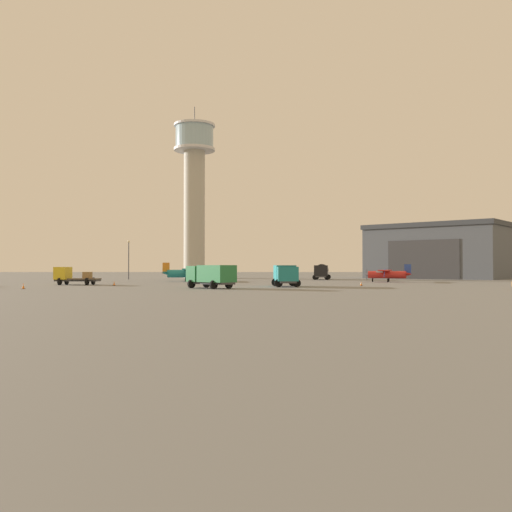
{
  "coord_description": "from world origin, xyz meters",
  "views": [
    {
      "loc": [
        4.42,
        -65.68,
        2.49
      ],
      "look_at": [
        4.75,
        34.24,
        4.48
      ],
      "focal_mm": 38.53,
      "sensor_mm": 36.0,
      "label": 1
    }
  ],
  "objects_px": {
    "airplane_teal": "(185,273)",
    "truck_flatbed_yellow": "(69,276)",
    "airplane_red": "(386,274)",
    "light_post_west": "(127,256)",
    "traffic_cone_near_left": "(112,283)",
    "traffic_cone_near_right": "(21,286)",
    "control_tower": "(193,183)",
    "truck_fuel_tanker_black": "(320,271)",
    "truck_box_green": "(209,275)",
    "truck_box_teal": "(284,274)",
    "traffic_cone_mid_apron": "(359,284)"
  },
  "relations": [
    {
      "from": "control_tower",
      "to": "traffic_cone_near_right",
      "type": "relative_size",
      "value": 58.12
    },
    {
      "from": "airplane_teal",
      "to": "truck_fuel_tanker_black",
      "type": "relative_size",
      "value": 1.72
    },
    {
      "from": "traffic_cone_near_left",
      "to": "airplane_red",
      "type": "bearing_deg",
      "value": 23.12
    },
    {
      "from": "airplane_teal",
      "to": "airplane_red",
      "type": "distance_m",
      "value": 34.02
    },
    {
      "from": "airplane_teal",
      "to": "traffic_cone_near_right",
      "type": "height_order",
      "value": "airplane_teal"
    },
    {
      "from": "airplane_red",
      "to": "truck_box_green",
      "type": "relative_size",
      "value": 1.57
    },
    {
      "from": "control_tower",
      "to": "truck_fuel_tanker_black",
      "type": "bearing_deg",
      "value": -29.79
    },
    {
      "from": "truck_box_green",
      "to": "traffic_cone_near_left",
      "type": "distance_m",
      "value": 16.92
    },
    {
      "from": "truck_fuel_tanker_black",
      "to": "truck_box_teal",
      "type": "xyz_separation_m",
      "value": [
        -9.14,
        -37.79,
        -0.16
      ]
    },
    {
      "from": "truck_box_green",
      "to": "truck_flatbed_yellow",
      "type": "xyz_separation_m",
      "value": [
        -20.49,
        12.55,
        -0.35
      ]
    },
    {
      "from": "control_tower",
      "to": "truck_box_teal",
      "type": "relative_size",
      "value": 6.19
    },
    {
      "from": "airplane_red",
      "to": "airplane_teal",
      "type": "bearing_deg",
      "value": 11.35
    },
    {
      "from": "truck_flatbed_yellow",
      "to": "traffic_cone_near_left",
      "type": "height_order",
      "value": "truck_flatbed_yellow"
    },
    {
      "from": "light_post_west",
      "to": "control_tower",
      "type": "bearing_deg",
      "value": 50.41
    },
    {
      "from": "airplane_teal",
      "to": "airplane_red",
      "type": "xyz_separation_m",
      "value": [
        33.77,
        -4.05,
        -0.14
      ]
    },
    {
      "from": "truck_box_teal",
      "to": "control_tower",
      "type": "bearing_deg",
      "value": -165.5
    },
    {
      "from": "control_tower",
      "to": "traffic_cone_near_left",
      "type": "bearing_deg",
      "value": -95.99
    },
    {
      "from": "airplane_red",
      "to": "truck_flatbed_yellow",
      "type": "xyz_separation_m",
      "value": [
        -47.48,
        -14.59,
        -0.15
      ]
    },
    {
      "from": "truck_box_green",
      "to": "traffic_cone_near_right",
      "type": "distance_m",
      "value": 21.2
    },
    {
      "from": "truck_box_teal",
      "to": "airplane_teal",
      "type": "bearing_deg",
      "value": -152.0
    },
    {
      "from": "airplane_red",
      "to": "light_post_west",
      "type": "height_order",
      "value": "light_post_west"
    },
    {
      "from": "truck_fuel_tanker_black",
      "to": "truck_flatbed_yellow",
      "type": "bearing_deg",
      "value": -40.25
    },
    {
      "from": "traffic_cone_near_left",
      "to": "traffic_cone_near_right",
      "type": "relative_size",
      "value": 0.84
    },
    {
      "from": "truck_box_green",
      "to": "traffic_cone_near_right",
      "type": "xyz_separation_m",
      "value": [
        -21.1,
        -1.63,
        -1.24
      ]
    },
    {
      "from": "traffic_cone_near_right",
      "to": "light_post_west",
      "type": "bearing_deg",
      "value": 88.72
    },
    {
      "from": "control_tower",
      "to": "traffic_cone_near_right",
      "type": "bearing_deg",
      "value": -101.66
    },
    {
      "from": "traffic_cone_near_right",
      "to": "traffic_cone_mid_apron",
      "type": "relative_size",
      "value": 1.23
    },
    {
      "from": "airplane_red",
      "to": "truck_fuel_tanker_black",
      "type": "height_order",
      "value": "truck_fuel_tanker_black"
    },
    {
      "from": "truck_flatbed_yellow",
      "to": "light_post_west",
      "type": "xyz_separation_m",
      "value": [
        0.43,
        32.52,
        3.45
      ]
    },
    {
      "from": "truck_fuel_tanker_black",
      "to": "light_post_west",
      "type": "height_order",
      "value": "light_post_west"
    },
    {
      "from": "truck_box_teal",
      "to": "traffic_cone_mid_apron",
      "type": "xyz_separation_m",
      "value": [
        10.19,
        3.12,
        -1.28
      ]
    },
    {
      "from": "airplane_red",
      "to": "truck_box_green",
      "type": "bearing_deg",
      "value": 63.34
    },
    {
      "from": "truck_box_green",
      "to": "airplane_teal",
      "type": "bearing_deg",
      "value": -31.86
    },
    {
      "from": "control_tower",
      "to": "light_post_west",
      "type": "relative_size",
      "value": 4.99
    },
    {
      "from": "truck_fuel_tanker_black",
      "to": "airplane_teal",
      "type": "bearing_deg",
      "value": -52.52
    },
    {
      "from": "truck_box_green",
      "to": "truck_flatbed_yellow",
      "type": "relative_size",
      "value": 1.02
    },
    {
      "from": "airplane_teal",
      "to": "traffic_cone_mid_apron",
      "type": "xyz_separation_m",
      "value": [
        25.91,
        -22.22,
        -1.24
      ]
    },
    {
      "from": "airplane_teal",
      "to": "truck_flatbed_yellow",
      "type": "bearing_deg",
      "value": -129.55
    },
    {
      "from": "truck_box_green",
      "to": "traffic_cone_mid_apron",
      "type": "distance_m",
      "value": 21.16
    },
    {
      "from": "truck_box_green",
      "to": "traffic_cone_near_left",
      "type": "height_order",
      "value": "truck_box_green"
    },
    {
      "from": "truck_box_teal",
      "to": "traffic_cone_near_right",
      "type": "bearing_deg",
      "value": -79.82
    },
    {
      "from": "truck_flatbed_yellow",
      "to": "traffic_cone_near_right",
      "type": "bearing_deg",
      "value": 92.42
    },
    {
      "from": "truck_box_teal",
      "to": "traffic_cone_mid_apron",
      "type": "bearing_deg",
      "value": 103.24
    },
    {
      "from": "traffic_cone_near_right",
      "to": "airplane_teal",
      "type": "bearing_deg",
      "value": 66.43
    },
    {
      "from": "truck_fuel_tanker_black",
      "to": "light_post_west",
      "type": "bearing_deg",
      "value": -81.28
    },
    {
      "from": "truck_flatbed_yellow",
      "to": "truck_fuel_tanker_black",
      "type": "relative_size",
      "value": 0.96
    },
    {
      "from": "airplane_teal",
      "to": "traffic_cone_near_left",
      "type": "height_order",
      "value": "airplane_teal"
    },
    {
      "from": "control_tower",
      "to": "truck_box_teal",
      "type": "xyz_separation_m",
      "value": [
        17.55,
        -53.07,
        -19.78
      ]
    },
    {
      "from": "truck_flatbed_yellow",
      "to": "airplane_red",
      "type": "bearing_deg",
      "value": -158.03
    },
    {
      "from": "truck_box_green",
      "to": "light_post_west",
      "type": "distance_m",
      "value": 49.43
    }
  ]
}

